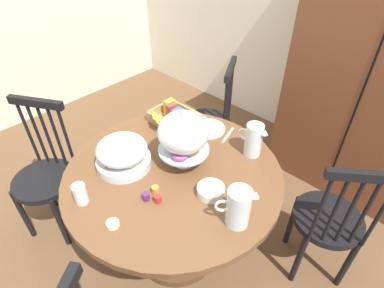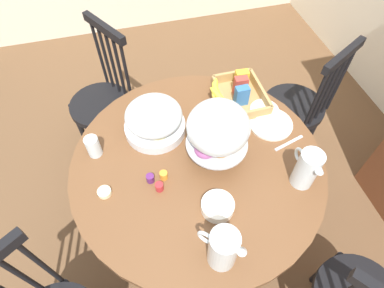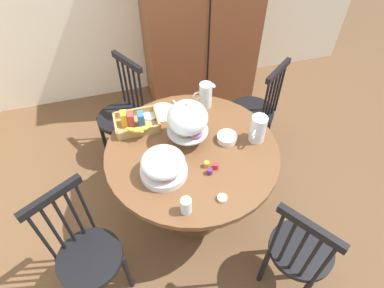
{
  "view_description": "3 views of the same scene",
  "coord_description": "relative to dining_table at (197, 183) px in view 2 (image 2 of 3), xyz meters",
  "views": [
    {
      "loc": [
        0.83,
        -0.8,
        1.91
      ],
      "look_at": [
        -0.08,
        0.17,
        0.84
      ],
      "focal_mm": 29.0,
      "sensor_mm": 36.0,
      "label": 1
    },
    {
      "loc": [
        0.71,
        -0.22,
        1.98
      ],
      "look_at": [
        -0.18,
        0.02,
        0.74
      ],
      "focal_mm": 29.85,
      "sensor_mm": 36.0,
      "label": 2
    },
    {
      "loc": [
        -0.49,
        -1.39,
        2.36
      ],
      "look_at": [
        -0.08,
        0.02,
        0.79
      ],
      "focal_mm": 30.04,
      "sensor_mm": 36.0,
      "label": 3
    }
  ],
  "objects": [
    {
      "name": "ground_plane",
      "position": [
        0.08,
        -0.02,
        -0.53
      ],
      "size": [
        10.0,
        10.0,
        0.0
      ],
      "primitive_type": "plane",
      "color": "brown"
    },
    {
      "name": "dining_table",
      "position": [
        0.0,
        0.0,
        0.0
      ],
      "size": [
        1.19,
        1.19,
        0.74
      ],
      "color": "brown",
      "rests_on": "ground_plane"
    },
    {
      "name": "windsor_chair_facing_door",
      "position": [
        -0.41,
        0.8,
        -0.07
      ],
      "size": [
        0.45,
        0.45,
        0.97
      ],
      "color": "black",
      "rests_on": "ground_plane"
    },
    {
      "name": "windsor_chair_far_side",
      "position": [
        -0.79,
        -0.42,
        -0.07
      ],
      "size": [
        0.45,
        0.45,
        0.97
      ],
      "color": "black",
      "rests_on": "ground_plane"
    },
    {
      "name": "pastry_stand_with_dome",
      "position": [
        -0.0,
        0.09,
        0.41
      ],
      "size": [
        0.28,
        0.28,
        0.34
      ],
      "color": "silver",
      "rests_on": "dining_table"
    },
    {
      "name": "fruit_platter_covered",
      "position": [
        -0.23,
        -0.15,
        0.3
      ],
      "size": [
        0.3,
        0.3,
        0.18
      ],
      "color": "silver",
      "rests_on": "dining_table"
    },
    {
      "name": "orange_juice_pitcher",
      "position": [
        0.23,
        0.42,
        0.31
      ],
      "size": [
        0.18,
        0.1,
        0.2
      ],
      "color": "silver",
      "rests_on": "dining_table"
    },
    {
      "name": "milk_pitcher",
      "position": [
        0.46,
        -0.04,
        0.31
      ],
      "size": [
        0.16,
        0.15,
        0.2
      ],
      "color": "silver",
      "rests_on": "dining_table"
    },
    {
      "name": "cereal_basket",
      "position": [
        -0.33,
        0.32,
        0.26
      ],
      "size": [
        0.32,
        0.3,
        0.12
      ],
      "color": "tan",
      "rests_on": "dining_table"
    },
    {
      "name": "china_plate_large",
      "position": [
        -0.11,
        0.42,
        0.22
      ],
      "size": [
        0.22,
        0.22,
        0.01
      ],
      "primitive_type": "cylinder",
      "color": "white",
      "rests_on": "dining_table"
    },
    {
      "name": "china_plate_small",
      "position": [
        -0.2,
        0.42,
        0.23
      ],
      "size": [
        0.15,
        0.15,
        0.01
      ],
      "primitive_type": "cylinder",
      "color": "white",
      "rests_on": "china_plate_large"
    },
    {
      "name": "cereal_bowl",
      "position": [
        0.26,
        0.01,
        0.24
      ],
      "size": [
        0.14,
        0.14,
        0.04
      ],
      "primitive_type": "cylinder",
      "color": "white",
      "rests_on": "dining_table"
    },
    {
      "name": "drinking_glass",
      "position": [
        -0.17,
        -0.46,
        0.27
      ],
      "size": [
        0.06,
        0.06,
        0.11
      ],
      "primitive_type": "cylinder",
      "color": "silver",
      "rests_on": "dining_table"
    },
    {
      "name": "butter_dish",
      "position": [
        0.06,
        -0.44,
        0.23
      ],
      "size": [
        0.06,
        0.06,
        0.02
      ],
      "primitive_type": "cylinder",
      "color": "beige",
      "rests_on": "dining_table"
    },
    {
      "name": "jam_jar_strawberry",
      "position": [
        0.1,
        -0.2,
        0.23
      ],
      "size": [
        0.04,
        0.04,
        0.04
      ],
      "primitive_type": "cylinder",
      "color": "#B7282D",
      "rests_on": "dining_table"
    },
    {
      "name": "jam_jar_apricot",
      "position": [
        0.05,
        -0.17,
        0.23
      ],
      "size": [
        0.04,
        0.04,
        0.04
      ],
      "primitive_type": "cylinder",
      "color": "orange",
      "rests_on": "dining_table"
    },
    {
      "name": "jam_jar_grape",
      "position": [
        0.05,
        -0.23,
        0.23
      ],
      "size": [
        0.04,
        0.04,
        0.04
      ],
      "primitive_type": "cylinder",
      "color": "#5B2366",
      "rests_on": "dining_table"
    },
    {
      "name": "table_knife",
      "position": [
        -0.25,
        0.38,
        0.22
      ],
      "size": [
        0.06,
        0.17,
        0.01
      ],
      "primitive_type": "cube",
      "rotation": [
        0.0,
        0.0,
        8.12
      ],
      "color": "silver",
      "rests_on": "dining_table"
    },
    {
      "name": "dinner_fork",
      "position": [
        -0.28,
        0.38,
        0.22
      ],
      "size": [
        0.06,
        0.17,
        0.01
      ],
      "primitive_type": "cube",
      "rotation": [
        0.0,
        0.0,
        8.12
      ],
      "color": "silver",
      "rests_on": "dining_table"
    },
    {
      "name": "soup_spoon",
      "position": [
        0.02,
        0.46,
        0.22
      ],
      "size": [
        0.06,
        0.17,
        0.01
      ],
      "primitive_type": "cube",
      "rotation": [
        0.0,
        0.0,
        8.12
      ],
      "color": "silver",
      "rests_on": "dining_table"
    }
  ]
}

